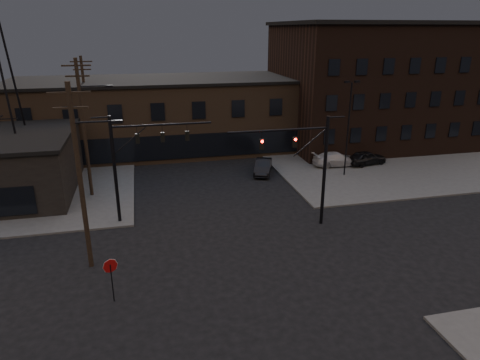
# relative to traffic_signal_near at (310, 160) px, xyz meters

# --- Properties ---
(ground) EXTENTS (140.00, 140.00, 0.00)m
(ground) POSITION_rel_traffic_signal_near_xyz_m (-5.36, -4.50, -4.93)
(ground) COLOR black
(ground) RESTS_ON ground
(sidewalk_ne) EXTENTS (30.00, 30.00, 0.15)m
(sidewalk_ne) POSITION_rel_traffic_signal_near_xyz_m (16.64, 17.50, -4.86)
(sidewalk_ne) COLOR #474744
(sidewalk_ne) RESTS_ON ground
(building_row) EXTENTS (40.00, 12.00, 8.00)m
(building_row) POSITION_rel_traffic_signal_near_xyz_m (-5.36, 23.50, -0.93)
(building_row) COLOR brown
(building_row) RESTS_ON ground
(building_right) EXTENTS (22.00, 16.00, 14.00)m
(building_right) POSITION_rel_traffic_signal_near_xyz_m (16.64, 21.50, 2.07)
(building_right) COLOR black
(building_right) RESTS_ON ground
(traffic_signal_near) EXTENTS (7.12, 0.24, 8.00)m
(traffic_signal_near) POSITION_rel_traffic_signal_near_xyz_m (0.00, 0.00, 0.00)
(traffic_signal_near) COLOR black
(traffic_signal_near) RESTS_ON ground
(traffic_signal_far) EXTENTS (7.12, 0.24, 8.00)m
(traffic_signal_far) POSITION_rel_traffic_signal_near_xyz_m (-12.07, 3.50, 0.08)
(traffic_signal_far) COLOR black
(traffic_signal_far) RESTS_ON ground
(stop_sign) EXTENTS (0.72, 0.33, 2.48)m
(stop_sign) POSITION_rel_traffic_signal_near_xyz_m (-13.36, -6.49, -3.09)
(stop_sign) COLOR black
(stop_sign) RESTS_ON ground
(utility_pole_near) EXTENTS (3.70, 0.28, 11.00)m
(utility_pole_near) POSITION_rel_traffic_signal_near_xyz_m (-14.79, -2.50, 0.94)
(utility_pole_near) COLOR black
(utility_pole_near) RESTS_ON ground
(utility_pole_mid) EXTENTS (3.70, 0.28, 11.50)m
(utility_pole_mid) POSITION_rel_traffic_signal_near_xyz_m (-15.79, 9.50, 1.19)
(utility_pole_mid) COLOR black
(utility_pole_mid) RESTS_ON ground
(utility_pole_far) EXTENTS (2.20, 0.28, 11.00)m
(utility_pole_far) POSITION_rel_traffic_signal_near_xyz_m (-16.86, 21.50, 0.85)
(utility_pole_far) COLOR black
(utility_pole_far) RESTS_ON ground
(lot_light_a) EXTENTS (1.50, 0.28, 9.14)m
(lot_light_a) POSITION_rel_traffic_signal_near_xyz_m (7.64, 9.50, 0.58)
(lot_light_a) COLOR black
(lot_light_a) RESTS_ON ground
(lot_light_b) EXTENTS (1.50, 0.28, 9.14)m
(lot_light_b) POSITION_rel_traffic_signal_near_xyz_m (13.64, 14.50, 0.58)
(lot_light_b) COLOR black
(lot_light_b) RESTS_ON ground
(parked_car_lot_a) EXTENTS (4.56, 2.52, 1.47)m
(parked_car_lot_a) POSITION_rel_traffic_signal_near_xyz_m (11.37, 12.07, -4.05)
(parked_car_lot_a) COLOR black
(parked_car_lot_a) RESTS_ON sidewalk_ne
(parked_car_lot_b) EXTENTS (4.90, 2.06, 1.41)m
(parked_car_lot_b) POSITION_rel_traffic_signal_near_xyz_m (8.11, 12.41, -4.08)
(parked_car_lot_b) COLOR silver
(parked_car_lot_b) RESTS_ON sidewalk_ne
(car_crossing) EXTENTS (2.93, 4.54, 1.41)m
(car_crossing) POSITION_rel_traffic_signal_near_xyz_m (0.14, 12.07, -4.22)
(car_crossing) COLOR black
(car_crossing) RESTS_ON ground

